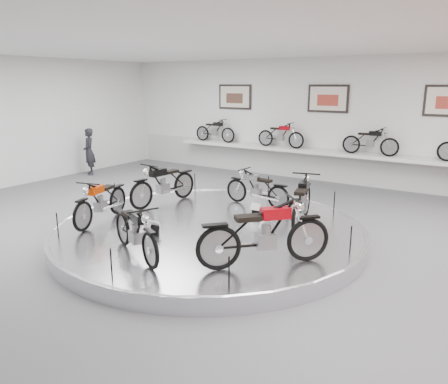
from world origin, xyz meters
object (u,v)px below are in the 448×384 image
Objects in this scene: display_platform at (209,232)px; bike_a at (302,201)px; bike_f at (265,233)px; visitor at (89,152)px; shelf at (322,152)px; bike_b at (257,188)px; bike_c at (163,183)px; bike_d at (101,201)px; bike_e at (135,230)px.

display_platform is 2.04m from bike_a.
bike_f is 10.32m from visitor.
bike_f reaches higher than shelf.
bike_a reaches higher than shelf.
bike_b is 3.57m from bike_f.
bike_c is (-2.00, -1.07, 0.08)m from bike_b.
bike_c is at bearing 160.96° from bike_d.
bike_b is at bearing 125.07° from bike_c.
bike_d is at bearing 130.55° from bike_f.
shelf is 8.08m from visitor.
bike_b is (-1.47, 0.73, -0.07)m from bike_a.
visitor reaches higher than bike_f.
bike_c reaches higher than display_platform.
bike_d is (-2.03, -1.07, 0.62)m from display_platform.
bike_c is 3.36m from bike_e.
bike_b is (0.11, 1.84, 0.59)m from display_platform.
bike_f is at bearing -75.70° from shelf.
bike_c is 1.85m from bike_d.
bike_f reaches higher than bike_b.
visitor is at bearing 107.59° from bike_f.
bike_e is at bearing 155.20° from bike_f.
bike_b is at bearing -88.56° from shelf.
bike_f is (3.83, -1.99, 0.04)m from bike_c.
bike_a is (1.58, -5.29, -0.19)m from shelf.
visitor is at bearing 63.07° from bike_a.
bike_b is 2.27m from bike_c.
bike_c is (-1.88, -5.63, -0.18)m from shelf.
bike_a is at bearing 87.03° from bike_e.
visitor is (-7.33, 5.21, 0.06)m from bike_e.
bike_a is at bearing 35.10° from display_platform.
display_platform is 3.89× the size of visitor.
visitor is (-8.98, 2.05, 0.01)m from bike_a.
bike_d is at bearing 107.05° from bike_a.
bike_a is at bearing 157.35° from bike_b.
bike_e is at bearing 138.33° from bike_a.
display_platform is 4.28× the size of bike_b.
visitor is at bearing -106.57° from bike_c.
bike_c is at bearing 105.24° from bike_f.
bike_d is 1.02× the size of bike_e.
bike_a reaches higher than bike_e.
bike_d is (-0.14, -1.84, -0.04)m from bike_c.
bike_f reaches higher than bike_c.
shelf is 7.74m from bike_d.
shelf is 5.79× the size of bike_f.
bike_a reaches higher than bike_b.
display_platform is 2.14m from bike_c.
bike_d reaches higher than bike_b.
bike_f is at bearing 124.69° from bike_b.
display_platform is 3.37× the size of bike_f.
visitor reaches higher than bike_d.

